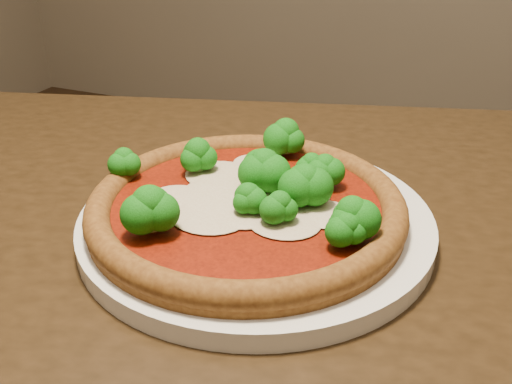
% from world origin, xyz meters
% --- Properties ---
extents(dining_table, '(1.41, 1.13, 0.75)m').
position_xyz_m(dining_table, '(0.12, -0.17, 0.65)').
color(dining_table, black).
rests_on(dining_table, floor).
extents(plate, '(0.33, 0.33, 0.02)m').
position_xyz_m(plate, '(0.17, -0.10, 0.76)').
color(plate, silver).
rests_on(plate, dining_table).
extents(pizza, '(0.29, 0.29, 0.06)m').
position_xyz_m(pizza, '(0.17, -0.11, 0.78)').
color(pizza, brown).
rests_on(pizza, plate).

